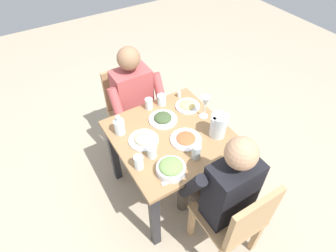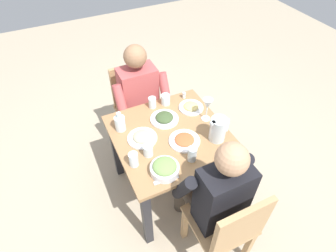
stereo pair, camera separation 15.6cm
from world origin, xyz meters
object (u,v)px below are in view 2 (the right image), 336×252
diner_far (143,104)px  water_glass_near_right (152,103)px  water_glass_by_pitcher (166,99)px  salt_shaker (184,95)px  plate_rice_curry (184,140)px  plate_dolmas (164,118)px  oil_carafe (120,124)px  salad_bowl (165,168)px  dining_table (171,146)px  water_pitcher (218,129)px  water_glass_near_left (134,159)px  water_glass_far_right (148,150)px  chair_near (228,227)px  water_glass_center (192,154)px  diner_near (214,190)px  wine_glass (207,105)px  chair_far (136,103)px  plate_beans (142,137)px  plate_fries (191,107)px

diner_far → water_glass_near_right: bearing=-81.0°
water_glass_by_pitcher → salt_shaker: water_glass_by_pitcher is taller
plate_rice_curry → plate_dolmas: bearing=97.2°
plate_dolmas → water_glass_near_right: bearing=98.9°
oil_carafe → salt_shaker: size_ratio=3.05×
salad_bowl → salt_shaker: 0.79m
diner_far → plate_rice_curry: diner_far is taller
dining_table → water_pitcher: 0.41m
water_glass_near_left → water_glass_far_right: size_ratio=1.24×
chair_near → water_glass_center: bearing=95.5°
diner_near → wine_glass: bearing=64.9°
water_pitcher → oil_carafe: (-0.61, 0.39, -0.04)m
salad_bowl → water_glass_far_right: bearing=102.4°
plate_dolmas → water_glass_far_right: bearing=-132.4°
dining_table → chair_far: bearing=92.4°
plate_dolmas → wine_glass: 0.35m
chair_far → wine_glass: 0.85m
diner_near → diner_far: bearing=95.6°
water_pitcher → water_glass_center: water_pitcher is taller
chair_near → salt_shaker: size_ratio=15.84×
dining_table → oil_carafe: 0.43m
salad_bowl → plate_beans: size_ratio=0.88×
dining_table → salad_bowl: 0.38m
plate_dolmas → plate_rice_curry: plate_dolmas is taller
chair_near → chair_far: 1.43m
salt_shaker → plate_rice_curry: bearing=-117.3°
salad_bowl → plate_fries: 0.68m
diner_near → plate_fries: size_ratio=5.70×
plate_fries → plate_beans: 0.51m
diner_far → plate_dolmas: diner_far is taller
salad_bowl → water_glass_far_right: salad_bowl is taller
chair_near → plate_fries: size_ratio=4.24×
diner_near → water_glass_center: 0.28m
plate_beans → water_glass_by_pitcher: size_ratio=2.45×
plate_beans → salt_shaker: salt_shaker is taller
diner_far → oil_carafe: (-0.29, -0.29, 0.14)m
chair_far → plate_rice_curry: size_ratio=3.73×
chair_near → water_glass_far_right: 0.73m
salad_bowl → plate_beans: bearing=94.0°
plate_beans → water_glass_center: bearing=-53.9°
water_glass_near_right → plate_rice_curry: bearing=-82.1°
dining_table → salad_bowl: size_ratio=4.33×
water_pitcher → water_glass_near_right: size_ratio=2.04×
salad_bowl → water_glass_near_right: water_glass_near_right is taller
salt_shaker → dining_table: bearing=-130.2°
water_glass_center → salt_shaker: (0.26, 0.62, -0.03)m
diner_far → plate_beans: bearing=-111.4°
water_pitcher → plate_beans: (-0.50, 0.23, -0.08)m
water_pitcher → plate_beans: size_ratio=0.86×
salt_shaker → water_pitcher: bearing=-90.4°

